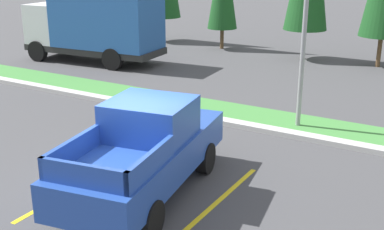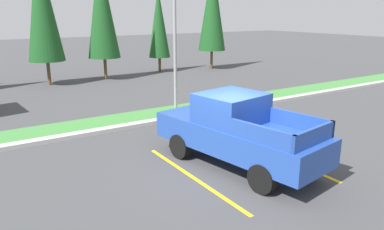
{
  "view_description": "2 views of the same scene",
  "coord_description": "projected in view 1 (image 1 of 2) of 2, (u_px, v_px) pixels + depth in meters",
  "views": [
    {
      "loc": [
        6.32,
        -8.14,
        5.15
      ],
      "look_at": [
        0.49,
        1.73,
        1.35
      ],
      "focal_mm": 46.3,
      "sensor_mm": 36.0,
      "label": 1
    },
    {
      "loc": [
        -6.2,
        -7.91,
        4.34
      ],
      "look_at": [
        -0.27,
        1.32,
        1.29
      ],
      "focal_mm": 34.83,
      "sensor_mm": 36.0,
      "label": 2
    }
  ],
  "objects": [
    {
      "name": "curb_strip",
      "position": [
        232.0,
        123.0,
        15.38
      ],
      "size": [
        56.0,
        0.4,
        0.15
      ],
      "primitive_type": "cube",
      "color": "#B2B2AD",
      "rests_on": "ground"
    },
    {
      "name": "street_light",
      "position": [
        305.0,
        3.0,
        13.95
      ],
      "size": [
        0.24,
        1.49,
        6.46
      ],
      "color": "gray",
      "rests_on": "ground"
    },
    {
      "name": "pickup_truck_main",
      "position": [
        146.0,
        150.0,
        10.77
      ],
      "size": [
        2.74,
        5.47,
        2.1
      ],
      "color": "black",
      "rests_on": "ground"
    },
    {
      "name": "parking_line_far",
      "position": [
        207.0,
        211.0,
        10.3
      ],
      "size": [
        0.12,
        4.8,
        0.01
      ],
      "primitive_type": "cube",
      "color": "yellow",
      "rests_on": "ground"
    },
    {
      "name": "cargo_truck_distant",
      "position": [
        95.0,
        24.0,
        23.61
      ],
      "size": [
        6.97,
        2.98,
        3.4
      ],
      "color": "black",
      "rests_on": "ground"
    },
    {
      "name": "ground_plane",
      "position": [
        135.0,
        188.0,
        11.32
      ],
      "size": [
        120.0,
        120.0,
        0.0
      ],
      "primitive_type": "plane",
      "color": "#424244"
    },
    {
      "name": "parking_line_near",
      "position": [
        93.0,
        178.0,
        11.8
      ],
      "size": [
        0.12,
        4.8,
        0.01
      ],
      "primitive_type": "cube",
      "color": "yellow",
      "rests_on": "ground"
    },
    {
      "name": "grass_median",
      "position": [
        247.0,
        115.0,
        16.3
      ],
      "size": [
        56.0,
        1.8,
        0.06
      ],
      "primitive_type": "cube",
      "color": "#42843D",
      "rests_on": "ground"
    }
  ]
}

